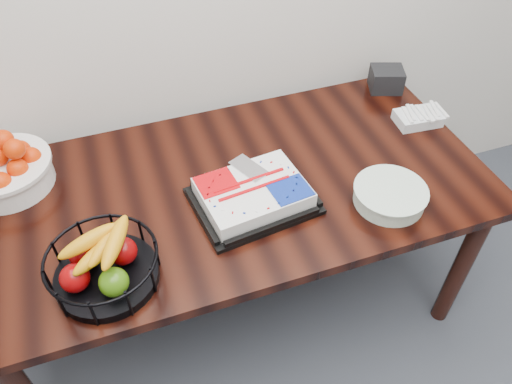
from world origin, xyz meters
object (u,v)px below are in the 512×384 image
object	(u,v)px
cake_tray	(253,195)
napkin_box	(386,79)
table	(236,200)
plate_stack	(390,195)
tangerine_bowl	(2,165)
fruit_basket	(103,265)

from	to	relation	value
cake_tray	napkin_box	distance (m)	0.90
table	plate_stack	size ratio (longest dim) A/B	7.20
cake_tray	plate_stack	distance (m)	0.46
plate_stack	table	bearing A→B (deg)	150.57
tangerine_bowl	napkin_box	xyz separation A→B (m)	(1.55, 0.09, -0.04)
table	tangerine_bowl	bearing A→B (deg)	160.82
table	cake_tray	world-z (taller)	cake_tray
plate_stack	napkin_box	size ratio (longest dim) A/B	1.86
fruit_basket	plate_stack	distance (m)	0.95
table	tangerine_bowl	world-z (taller)	tangerine_bowl
fruit_basket	plate_stack	bearing A→B (deg)	0.11
napkin_box	plate_stack	bearing A→B (deg)	-118.80
tangerine_bowl	fruit_basket	distance (m)	0.59
tangerine_bowl	fruit_basket	xyz separation A→B (m)	(0.27, -0.53, -0.02)
table	napkin_box	distance (m)	0.88
cake_tray	plate_stack	world-z (taller)	cake_tray
plate_stack	napkin_box	xyz separation A→B (m)	(0.34, 0.61, 0.02)
cake_tray	plate_stack	xyz separation A→B (m)	(0.44, -0.15, -0.01)
napkin_box	table	bearing A→B (deg)	-156.37
tangerine_bowl	napkin_box	size ratio (longest dim) A/B	2.43
napkin_box	tangerine_bowl	bearing A→B (deg)	-176.75
napkin_box	cake_tray	bearing A→B (deg)	-149.21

